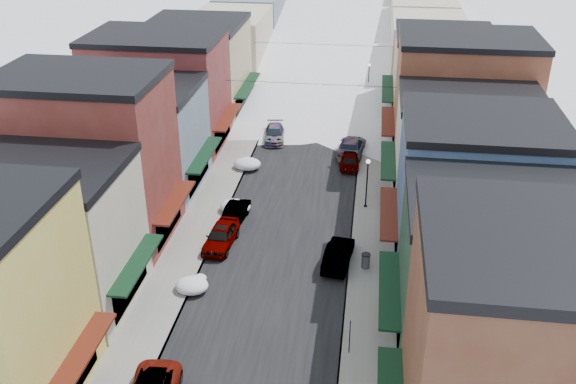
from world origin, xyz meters
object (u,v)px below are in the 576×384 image
(car_dark_hatch, at_px, (234,214))
(car_green_sedan, at_px, (338,254))
(car_silver_sedan, at_px, (221,236))
(streetlamp_near, at_px, (367,177))
(trash_can, at_px, (366,261))

(car_dark_hatch, bearing_deg, car_green_sedan, -23.48)
(car_silver_sedan, xyz_separation_m, car_dark_hatch, (0.25, 3.56, -0.11))
(car_silver_sedan, relative_size, car_green_sedan, 1.01)
(car_dark_hatch, xyz_separation_m, car_green_sedan, (8.35, -4.81, 0.08))
(car_silver_sedan, bearing_deg, car_green_sedan, -4.09)
(car_dark_hatch, distance_m, streetlamp_near, 10.85)
(car_dark_hatch, bearing_deg, trash_can, -20.56)
(car_dark_hatch, xyz_separation_m, streetlamp_near, (10.02, 3.58, 2.09))
(trash_can, height_order, streetlamp_near, streetlamp_near)
(trash_can, relative_size, streetlamp_near, 0.25)
(car_green_sedan, relative_size, streetlamp_near, 1.11)
(car_green_sedan, xyz_separation_m, streetlamp_near, (1.67, 8.39, 2.01))
(trash_can, bearing_deg, car_silver_sedan, 170.96)
(trash_can, distance_m, streetlamp_near, 9.06)
(trash_can, bearing_deg, car_dark_hatch, 152.99)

